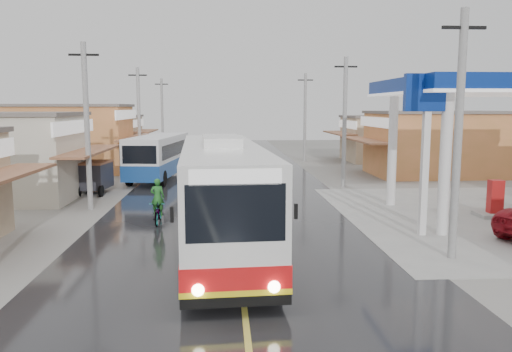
% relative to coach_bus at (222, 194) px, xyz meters
% --- Properties ---
extents(ground, '(120.00, 120.00, 0.00)m').
position_rel_coach_bus_xyz_m(ground, '(0.56, -1.91, -1.90)').
color(ground, slate).
rests_on(ground, ground).
extents(road, '(12.00, 90.00, 0.02)m').
position_rel_coach_bus_xyz_m(road, '(0.56, 13.09, -1.89)').
color(road, black).
rests_on(road, ground).
extents(centre_line, '(0.15, 90.00, 0.01)m').
position_rel_coach_bus_xyz_m(centre_line, '(0.56, 13.09, -1.88)').
color(centre_line, '#D8CC4C').
rests_on(centre_line, road).
extents(shopfronts_left, '(11.00, 44.00, 5.20)m').
position_rel_coach_bus_xyz_m(shopfronts_left, '(-12.44, 16.09, -1.90)').
color(shopfronts_left, tan).
rests_on(shopfronts_left, ground).
extents(shopfronts_right, '(11.00, 44.00, 4.80)m').
position_rel_coach_bus_xyz_m(shopfronts_right, '(15.56, 10.09, -1.90)').
color(shopfronts_right, beige).
rests_on(shopfronts_right, ground).
extents(utility_poles_left, '(1.60, 50.00, 8.00)m').
position_rel_coach_bus_xyz_m(utility_poles_left, '(-6.44, 14.09, -1.90)').
color(utility_poles_left, gray).
rests_on(utility_poles_left, ground).
extents(utility_poles_right, '(1.60, 36.00, 8.00)m').
position_rel_coach_bus_xyz_m(utility_poles_right, '(7.56, 13.09, -1.90)').
color(utility_poles_right, gray).
rests_on(utility_poles_right, ground).
extents(coach_bus, '(3.48, 12.76, 3.95)m').
position_rel_coach_bus_xyz_m(coach_bus, '(0.00, 0.00, 0.00)').
color(coach_bus, silver).
rests_on(coach_bus, road).
extents(second_bus, '(3.57, 9.27, 3.00)m').
position_rel_coach_bus_xyz_m(second_bus, '(-4.40, 17.35, -0.29)').
color(second_bus, silver).
rests_on(second_bus, road).
extents(cyclist, '(0.65, 1.84, 1.98)m').
position_rel_coach_bus_xyz_m(cyclist, '(-2.72, 3.78, -1.25)').
color(cyclist, black).
rests_on(cyclist, ground).
extents(tricycle_near, '(1.84, 2.59, 1.87)m').
position_rel_coach_bus_xyz_m(tricycle_near, '(-7.32, 11.57, -0.83)').
color(tricycle_near, '#26262D').
rests_on(tricycle_near, ground).
extents(tricycle_far, '(1.65, 2.30, 1.75)m').
position_rel_coach_bus_xyz_m(tricycle_far, '(-8.68, 11.54, -0.90)').
color(tricycle_far, '#26262D').
rests_on(tricycle_far, ground).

